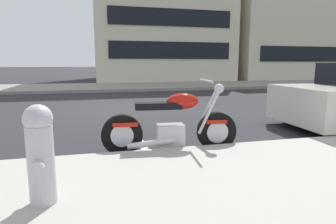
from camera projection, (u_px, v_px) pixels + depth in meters
The scene contains 7 objects.
ground_plane at pixel (120, 107), 8.88m from camera, with size 260.00×260.00×0.00m, color #28282B.
sidewalk_far_curb at pixel (295, 83), 18.87m from camera, with size 120.00×5.00×0.14m, color gray.
parking_stall_stripe at pixel (142, 145), 4.75m from camera, with size 0.12×2.20×0.01m, color silver.
parked_motorcycle at pixel (172, 126), 4.29m from camera, with size 2.04×0.62×1.10m.
fire_hydrant at pixel (40, 152), 2.42m from camera, with size 0.24×0.36×0.86m.
townhouse_far_uphill at pixel (156, 18), 23.23m from camera, with size 9.70×10.23×10.04m.
townhouse_mid_block at pixel (277, 26), 25.90m from camera, with size 11.02×10.03×9.34m.
Camera 1 is at (-0.72, -8.88, 1.33)m, focal length 30.75 mm.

